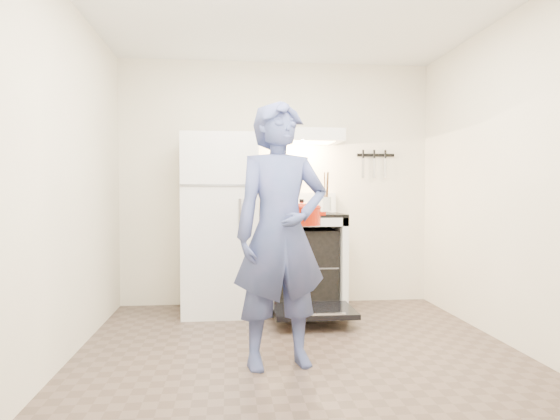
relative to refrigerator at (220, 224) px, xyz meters
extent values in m
plane|color=#4F3F37|center=(0.58, -1.45, -0.85)|extent=(3.60, 3.60, 0.00)
cube|color=#EFE7CB|center=(0.58, 0.35, 0.40)|extent=(3.20, 0.02, 2.50)
cube|color=white|center=(0.00, 0.00, 0.00)|extent=(0.70, 0.70, 1.70)
cube|color=white|center=(0.81, 0.02, -0.39)|extent=(0.76, 0.65, 0.92)
cube|color=black|center=(0.81, 0.02, 0.09)|extent=(0.76, 0.65, 0.03)
cube|color=white|center=(0.81, 0.31, 0.20)|extent=(0.76, 0.07, 0.20)
cube|color=black|center=(0.81, -0.57, -0.72)|extent=(0.70, 0.54, 0.04)
cube|color=gray|center=(0.81, 0.02, -0.41)|extent=(0.60, 0.52, 0.01)
cube|color=white|center=(0.81, 0.10, 0.86)|extent=(0.76, 0.50, 0.12)
cube|color=black|center=(1.63, 0.33, 0.70)|extent=(0.40, 0.02, 0.03)
cylinder|color=#86664F|center=(0.80, -0.03, -0.40)|extent=(0.34, 0.34, 0.02)
cylinder|color=silver|center=(1.01, -0.11, 0.20)|extent=(0.09, 0.09, 0.13)
imported|color=navy|center=(0.42, -1.55, 0.03)|extent=(0.71, 0.54, 1.75)
camera|label=1|loc=(0.07, -4.82, 0.30)|focal=32.00mm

